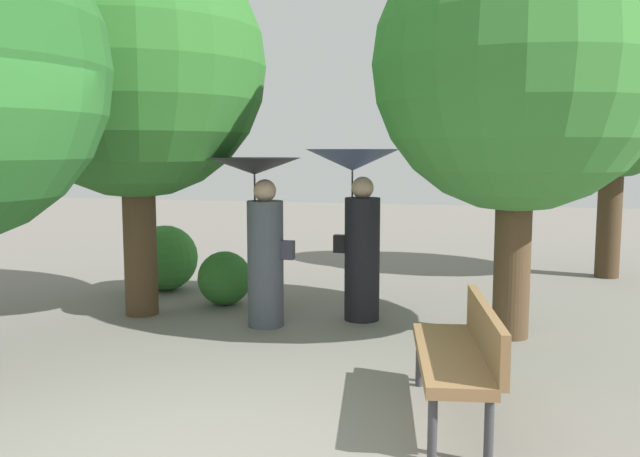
% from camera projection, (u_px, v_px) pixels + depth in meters
% --- Properties ---
extents(person_left, '(1.00, 1.00, 1.82)m').
position_uv_depth(person_left, '(261.00, 218.00, 7.20)').
color(person_left, '#474C56').
rests_on(person_left, ground).
extents(person_right, '(1.04, 1.04, 1.91)m').
position_uv_depth(person_right, '(357.00, 205.00, 7.45)').
color(person_right, black).
rests_on(person_right, ground).
extents(park_bench, '(0.72, 1.56, 0.83)m').
position_uv_depth(park_bench, '(462.00, 350.00, 4.71)').
color(park_bench, '#38383D').
rests_on(park_bench, ground).
extents(tree_near_right, '(2.26, 2.26, 4.22)m').
position_uv_depth(tree_near_right, '(616.00, 86.00, 9.77)').
color(tree_near_right, '#42301E').
rests_on(tree_near_right, ground).
extents(tree_mid_left, '(2.94, 2.94, 4.76)m').
position_uv_depth(tree_mid_left, '(134.00, 45.00, 7.48)').
color(tree_mid_left, '#4C3823').
rests_on(tree_mid_left, ground).
extents(tree_mid_right, '(2.89, 2.89, 4.62)m').
position_uv_depth(tree_mid_right, '(520.00, 41.00, 6.54)').
color(tree_mid_right, '#4C3823').
rests_on(tree_mid_right, ground).
extents(bush_path_right, '(0.89, 0.89, 0.89)m').
position_uv_depth(bush_path_right, '(165.00, 258.00, 9.12)').
color(bush_path_right, '#387F33').
rests_on(bush_path_right, ground).
extents(bush_behind_bench, '(0.67, 0.67, 0.67)m').
position_uv_depth(bush_behind_bench, '(225.00, 278.00, 8.27)').
color(bush_behind_bench, '#2D6B28').
rests_on(bush_behind_bench, ground).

